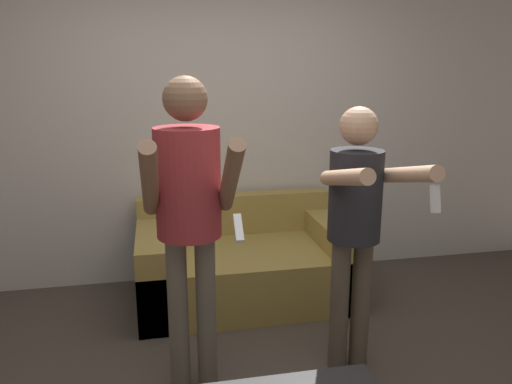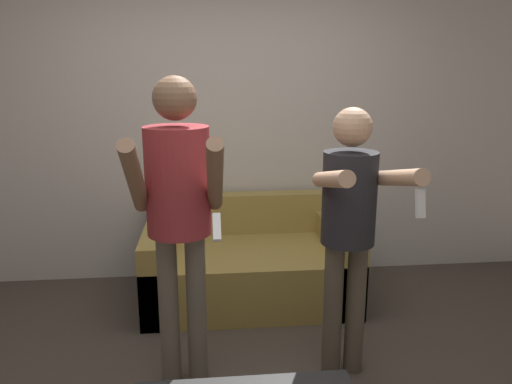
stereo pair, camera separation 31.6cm
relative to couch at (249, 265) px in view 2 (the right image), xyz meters
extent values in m
cube|color=silver|center=(-0.14, 0.51, 1.09)|extent=(6.40, 0.06, 2.70)
cube|color=#AD9347|center=(0.00, -0.03, -0.05)|extent=(1.56, 0.94, 0.41)
cube|color=#AD9347|center=(0.00, 0.36, 0.31)|extent=(1.56, 0.16, 0.33)
cube|color=#AD9347|center=(-0.68, -0.03, 0.03)|extent=(0.20, 0.94, 0.59)
cube|color=#AD9347|center=(0.68, -0.03, 0.03)|extent=(0.20, 0.94, 0.59)
cylinder|color=#6B6051|center=(-0.54, -1.04, 0.18)|extent=(0.11, 0.11, 0.89)
cylinder|color=#6B6051|center=(-0.38, -1.04, 0.18)|extent=(0.11, 0.11, 0.89)
cylinder|color=#9E2D33|center=(-0.46, -1.04, 0.91)|extent=(0.34, 0.34, 0.57)
sphere|color=brown|center=(-0.46, -1.04, 1.33)|extent=(0.22, 0.22, 0.22)
cylinder|color=brown|center=(-0.65, -1.24, 0.97)|extent=(0.08, 0.47, 0.44)
cylinder|color=brown|center=(-0.27, -1.24, 0.97)|extent=(0.08, 0.47, 0.44)
cube|color=white|center=(-0.27, -1.45, 0.78)|extent=(0.04, 0.11, 0.11)
cylinder|color=brown|center=(0.39, -1.04, 0.14)|extent=(0.11, 0.11, 0.80)
cylinder|color=brown|center=(0.53, -1.04, 0.14)|extent=(0.11, 0.11, 0.80)
cylinder|color=#232328|center=(0.46, -1.04, 0.79)|extent=(0.30, 0.30, 0.51)
sphere|color=tan|center=(0.46, -1.04, 1.18)|extent=(0.21, 0.21, 0.21)
cylinder|color=tan|center=(0.29, -1.29, 0.96)|extent=(0.08, 0.53, 0.20)
cylinder|color=tan|center=(0.63, -1.29, 0.96)|extent=(0.08, 0.53, 0.20)
cube|color=white|center=(0.63, -1.55, 0.90)|extent=(0.04, 0.06, 0.13)
camera|label=1|loc=(-0.62, -3.54, 1.48)|focal=35.00mm
camera|label=2|loc=(-0.31, -3.59, 1.48)|focal=35.00mm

